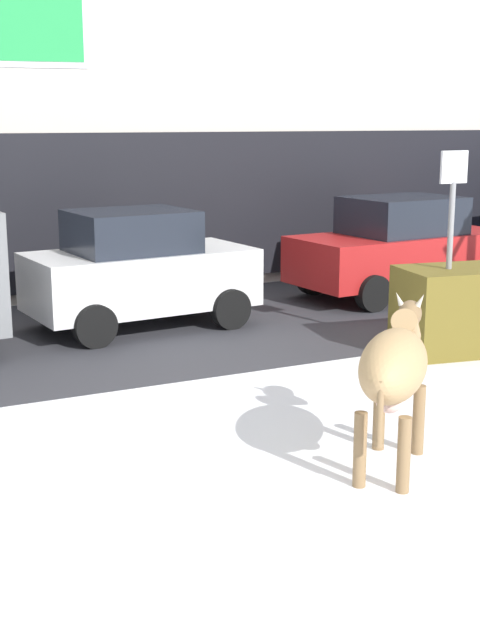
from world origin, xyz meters
TOP-DOWN VIEW (x-y plane):
  - ground_plane at (0.00, 0.00)m, footprint 120.00×120.00m
  - road_strip at (0.00, 8.06)m, footprint 60.00×5.60m
  - cow_tan at (1.21, 1.81)m, footprint 1.64×1.63m
  - car_white_hatchback at (1.09, 8.34)m, footprint 3.62×2.14m
  - car_red_sedan at (6.37, 8.62)m, footprint 4.32×2.23m
  - pedestrian_far_left at (1.48, 10.98)m, footprint 0.36×0.24m
  - dumpster at (4.65, 4.90)m, footprint 1.86×1.38m
  - street_sign at (4.42, 4.93)m, footprint 0.44×0.08m

SIDE VIEW (x-z plane):
  - ground_plane at x=0.00m, z-range 0.00..0.00m
  - road_strip at x=0.00m, z-range 0.00..0.01m
  - dumpster at x=4.65m, z-range 0.00..1.20m
  - pedestrian_far_left at x=1.48m, z-range 0.01..1.74m
  - car_red_sedan at x=6.37m, z-range -0.01..1.83m
  - car_white_hatchback at x=1.09m, z-range 0.00..1.86m
  - cow_tan at x=1.21m, z-range 0.22..1.76m
  - street_sign at x=4.42m, z-range 0.26..3.08m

